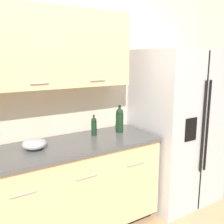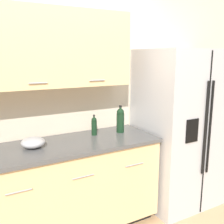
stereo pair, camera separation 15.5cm
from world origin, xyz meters
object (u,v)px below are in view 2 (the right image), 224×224
(refrigerator, at_px, (181,128))
(oil_bottle, at_px, (94,126))
(wine_bottle, at_px, (120,120))
(mixing_bowl, at_px, (33,142))

(refrigerator, bearing_deg, oil_bottle, 170.41)
(wine_bottle, height_order, mixing_bowl, wine_bottle)
(wine_bottle, bearing_deg, oil_bottle, 171.88)
(oil_bottle, bearing_deg, wine_bottle, -8.12)
(wine_bottle, relative_size, oil_bottle, 1.37)
(oil_bottle, bearing_deg, mixing_bowl, -172.17)
(refrigerator, xyz_separation_m, wine_bottle, (-0.75, 0.13, 0.16))
(wine_bottle, bearing_deg, mixing_bowl, -177.12)
(refrigerator, distance_m, oil_bottle, 1.06)
(oil_bottle, xyz_separation_m, mixing_bowl, (-0.65, -0.09, -0.05))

